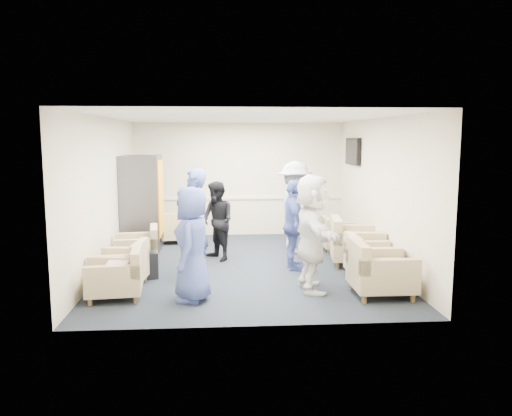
{
  "coord_description": "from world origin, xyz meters",
  "views": [
    {
      "loc": [
        -0.43,
        -8.96,
        2.34
      ],
      "look_at": [
        0.21,
        0.2,
        1.05
      ],
      "focal_mm": 35.0,
      "sensor_mm": 36.0,
      "label": 1
    }
  ],
  "objects": [
    {
      "name": "armchair_corner",
      "position": [
        -1.52,
        2.17,
        0.3
      ],
      "size": [
        0.82,
        0.82,
        0.6
      ],
      "rotation": [
        0.0,
        0.0,
        3.25
      ],
      "color": "tan",
      "rests_on": "floor"
    },
    {
      "name": "armchair_right_midnear",
      "position": [
        2.02,
        -1.03,
        0.32
      ],
      "size": [
        0.79,
        0.79,
        0.63
      ],
      "rotation": [
        0.0,
        0.0,
        1.57
      ],
      "color": "tan",
      "rests_on": "floor"
    },
    {
      "name": "armchair_right_midfar",
      "position": [
        2.01,
        -0.02,
        0.37
      ],
      "size": [
        1.05,
        1.05,
        0.74
      ],
      "rotation": [
        0.0,
        0.0,
        1.42
      ],
      "color": "tan",
      "rests_on": "floor"
    },
    {
      "name": "right_wall",
      "position": [
        2.5,
        0.0,
        1.35
      ],
      "size": [
        0.02,
        6.0,
        2.7
      ],
      "primitive_type": "cube",
      "color": "beige",
      "rests_on": "floor"
    },
    {
      "name": "ceiling",
      "position": [
        0.0,
        0.0,
        2.7
      ],
      "size": [
        6.0,
        6.0,
        0.0
      ],
      "primitive_type": "plane",
      "rotation": [
        3.14,
        0.0,
        0.0
      ],
      "color": "silver",
      "rests_on": "back_wall"
    },
    {
      "name": "person_back_right",
      "position": [
        1.06,
        1.01,
        0.94
      ],
      "size": [
        0.77,
        1.25,
        1.87
      ],
      "primitive_type": "imported",
      "rotation": [
        0.0,
        0.0,
        1.63
      ],
      "color": "silver",
      "rests_on": "floor"
    },
    {
      "name": "pillow",
      "position": [
        -1.96,
        -1.73,
        0.47
      ],
      "size": [
        0.33,
        0.42,
        0.12
      ],
      "primitive_type": "cube",
      "rotation": [
        0.0,
        0.0,
        -1.52
      ],
      "color": "beige",
      "rests_on": "armchair_left_near"
    },
    {
      "name": "tv",
      "position": [
        2.44,
        1.8,
        2.05
      ],
      "size": [
        0.1,
        1.0,
        0.58
      ],
      "color": "black",
      "rests_on": "right_wall"
    },
    {
      "name": "vending_machine",
      "position": [
        -2.09,
        1.56,
        0.99
      ],
      "size": [
        0.8,
        0.94,
        1.98
      ],
      "color": "#4F4E56",
      "rests_on": "floor"
    },
    {
      "name": "person_back_left",
      "position": [
        -0.52,
        0.47,
        0.76
      ],
      "size": [
        0.89,
        0.93,
        1.52
      ],
      "primitive_type": "imported",
      "rotation": [
        0.0,
        0.0,
        -0.99
      ],
      "color": "black",
      "rests_on": "floor"
    },
    {
      "name": "armchair_right_far",
      "position": [
        2.0,
        1.11,
        0.3
      ],
      "size": [
        0.77,
        0.77,
        0.6
      ],
      "rotation": [
        0.0,
        0.0,
        1.55
      ],
      "color": "tan",
      "rests_on": "floor"
    },
    {
      "name": "armchair_left_mid",
      "position": [
        -1.99,
        -1.17,
        0.31
      ],
      "size": [
        0.84,
        0.84,
        0.61
      ],
      "rotation": [
        0.0,
        0.0,
        -1.66
      ],
      "color": "tan",
      "rests_on": "floor"
    },
    {
      "name": "armchair_left_far",
      "position": [
        -1.94,
        0.14,
        0.31
      ],
      "size": [
        0.86,
        0.86,
        0.62
      ],
      "rotation": [
        0.0,
        0.0,
        -1.44
      ],
      "color": "tan",
      "rests_on": "floor"
    },
    {
      "name": "armchair_right_near",
      "position": [
        1.88,
        -1.88,
        0.35
      ],
      "size": [
        0.88,
        0.88,
        0.7
      ],
      "rotation": [
        0.0,
        0.0,
        1.57
      ],
      "color": "tan",
      "rests_on": "floor"
    },
    {
      "name": "front_wall",
      "position": [
        0.0,
        -3.0,
        1.35
      ],
      "size": [
        5.0,
        0.02,
        2.7
      ],
      "primitive_type": "cube",
      "color": "beige",
      "rests_on": "floor"
    },
    {
      "name": "backpack",
      "position": [
        -1.67,
        -0.75,
        0.27
      ],
      "size": [
        0.36,
        0.31,
        0.52
      ],
      "rotation": [
        0.0,
        0.0,
        0.37
      ],
      "color": "black",
      "rests_on": "floor"
    },
    {
      "name": "person_mid_left",
      "position": [
        -0.89,
        -0.64,
        0.92
      ],
      "size": [
        0.5,
        0.71,
        1.83
      ],
      "primitive_type": "imported",
      "rotation": [
        0.0,
        0.0,
        -1.67
      ],
      "color": "#3F4F97",
      "rests_on": "floor"
    },
    {
      "name": "floor",
      "position": [
        0.0,
        0.0,
        0.0
      ],
      "size": [
        6.0,
        6.0,
        0.0
      ],
      "primitive_type": "plane",
      "color": "#1B212B",
      "rests_on": "ground"
    },
    {
      "name": "armchair_left_near",
      "position": [
        -1.95,
        -1.72,
        0.31
      ],
      "size": [
        0.84,
        0.84,
        0.62
      ],
      "rotation": [
        0.0,
        0.0,
        -1.48
      ],
      "color": "tan",
      "rests_on": "floor"
    },
    {
      "name": "back_wall",
      "position": [
        0.0,
        3.0,
        1.35
      ],
      "size": [
        5.0,
        0.02,
        2.7
      ],
      "primitive_type": "cube",
      "color": "beige",
      "rests_on": "floor"
    },
    {
      "name": "person_mid_right",
      "position": [
        0.84,
        -0.3,
        0.8
      ],
      "size": [
        0.4,
        0.95,
        1.61
      ],
      "primitive_type": "imported",
      "rotation": [
        0.0,
        0.0,
        1.56
      ],
      "color": "#3F4F97",
      "rests_on": "floor"
    },
    {
      "name": "left_wall",
      "position": [
        -2.5,
        0.0,
        1.35
      ],
      "size": [
        0.02,
        6.0,
        2.7
      ],
      "primitive_type": "cube",
      "color": "beige",
      "rests_on": "floor"
    },
    {
      "name": "chair_rail",
      "position": [
        0.0,
        2.98,
        0.9
      ],
      "size": [
        4.98,
        0.04,
        0.06
      ],
      "primitive_type": "cube",
      "color": "silver",
      "rests_on": "back_wall"
    },
    {
      "name": "person_front_right",
      "position": [
        0.94,
        -1.58,
        0.9
      ],
      "size": [
        0.55,
        1.67,
        1.8
      ],
      "primitive_type": "imported",
      "rotation": [
        0.0,
        0.0,
        1.56
      ],
      "color": "white",
      "rests_on": "floor"
    },
    {
      "name": "person_front_left",
      "position": [
        -0.86,
        -1.92,
        0.83
      ],
      "size": [
        0.62,
        0.87,
        1.66
      ],
      "primitive_type": "imported",
      "rotation": [
        0.0,
        0.0,
        -1.69
      ],
      "color": "#3F4F97",
      "rests_on": "floor"
    }
  ]
}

